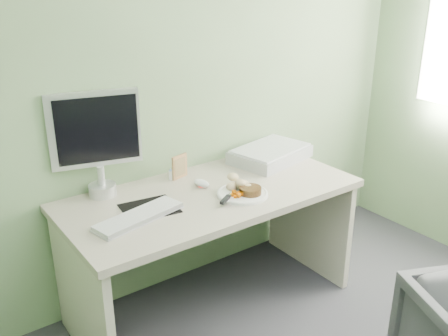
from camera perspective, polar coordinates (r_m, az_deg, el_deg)
wall_back at (r=2.81m, az=-6.01°, el=11.54°), size 3.50×0.00×3.50m
desk at (r=2.77m, az=-1.44°, el=-6.15°), size 1.60×0.75×0.73m
plate at (r=2.64m, az=2.12°, el=-2.97°), size 0.27×0.27×0.01m
steak at (r=2.62m, az=3.03°, el=-2.57°), size 0.12×0.12×0.04m
potato_pile at (r=2.68m, az=1.85°, el=-1.70°), size 0.14×0.11×0.07m
carrot_heap at (r=2.59m, az=1.55°, el=-2.85°), size 0.07×0.07×0.04m
steak_knife at (r=2.56m, az=0.46°, el=-3.30°), size 0.22×0.15×0.02m
mousepad at (r=2.52m, az=-8.52°, el=-4.58°), size 0.29×0.27×0.00m
keyboard at (r=2.43m, az=-9.69°, el=-5.43°), size 0.47×0.23×0.02m
computer_mouse at (r=2.75m, az=-2.59°, el=-1.74°), size 0.08×0.11×0.04m
photo_frame at (r=2.85m, az=-5.10°, el=0.18°), size 0.11×0.04×0.14m
eyedrop_bottle at (r=2.84m, az=-6.11°, el=-0.72°), size 0.02×0.02×0.07m
scanner at (r=3.13m, az=5.29°, el=1.55°), size 0.54×0.42×0.07m
monitor at (r=2.63m, az=-14.42°, el=3.32°), size 0.46×0.17×0.55m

